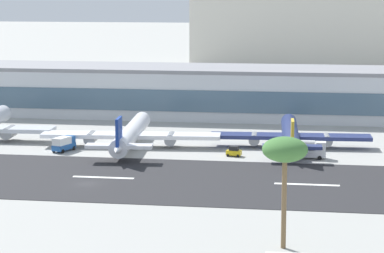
{
  "coord_description": "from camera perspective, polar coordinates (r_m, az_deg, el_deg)",
  "views": [
    {
      "loc": [
        42.48,
        -148.4,
        36.19
      ],
      "look_at": [
        13.28,
        42.79,
        4.16
      ],
      "focal_mm": 79.39,
      "sensor_mm": 36.0,
      "label": 1
    }
  ],
  "objects": [
    {
      "name": "ground_plane",
      "position": [
        158.55,
        -7.11,
        -3.87
      ],
      "size": [
        1400.0,
        1400.0,
        0.0
      ],
      "primitive_type": "plane",
      "color": "#9E9E99"
    },
    {
      "name": "runway_strip",
      "position": [
        163.78,
        -6.58,
        -3.41
      ],
      "size": [
        800.0,
        37.61,
        0.08
      ],
      "primitive_type": "cube",
      "color": "#262628",
      "rests_on": "ground_plane"
    },
    {
      "name": "runway_centreline_dash_4",
      "position": [
        163.32,
        -5.99,
        -3.42
      ],
      "size": [
        12.0,
        1.2,
        0.01
      ],
      "primitive_type": "cube",
      "color": "white",
      "rests_on": "runway_strip"
    },
    {
      "name": "runway_centreline_dash_5",
      "position": [
        158.18,
        7.73,
        -3.88
      ],
      "size": [
        12.0,
        1.2,
        0.01
      ],
      "primitive_type": "cube",
      "color": "white",
      "rests_on": "runway_strip"
    },
    {
      "name": "terminal_building",
      "position": [
        238.03,
        2.43,
        2.34
      ],
      "size": [
        210.73,
        24.79,
        13.91
      ],
      "color": "silver",
      "rests_on": "ground_plane"
    },
    {
      "name": "distant_hotel_block",
      "position": [
        383.6,
        8.48,
        6.75
      ],
      "size": [
        111.9,
        26.75,
        38.16
      ],
      "primitive_type": "cube",
      "color": "beige",
      "rests_on": "ground_plane"
    },
    {
      "name": "airliner_navy_tail_gate_1",
      "position": [
        192.53,
        -4.17,
        -0.55
      ],
      "size": [
        41.11,
        45.16,
        9.43
      ],
      "rotation": [
        0.0,
        0.0,
        1.65
      ],
      "color": "white",
      "rests_on": "ground_plane"
    },
    {
      "name": "airliner_gold_tail_gate_2",
      "position": [
        192.74,
        6.63,
        -0.62
      ],
      "size": [
        36.58,
        42.85,
        8.94
      ],
      "rotation": [
        0.0,
        0.0,
        1.63
      ],
      "color": "navy",
      "rests_on": "ground_plane"
    },
    {
      "name": "service_fuel_truck_0",
      "position": [
        181.82,
        7.66,
        -1.51
      ],
      "size": [
        8.5,
        2.88,
        3.95
      ],
      "rotation": [
        0.0,
        0.0,
        6.28
      ],
      "color": "white",
      "rests_on": "ground_plane"
    },
    {
      "name": "service_box_truck_1",
      "position": [
        190.2,
        -8.61,
        -1.13
      ],
      "size": [
        4.17,
        6.45,
        3.25
      ],
      "rotation": [
        0.0,
        0.0,
        1.25
      ],
      "color": "#23569E",
      "rests_on": "ground_plane"
    },
    {
      "name": "service_baggage_tug_2",
      "position": [
        182.87,
        2.83,
        -1.69
      ],
      "size": [
        3.4,
        2.29,
        2.2
      ],
      "rotation": [
        0.0,
        0.0,
        2.99
      ],
      "color": "gold",
      "rests_on": "ground_plane"
    },
    {
      "name": "palm_tree_1",
      "position": [
        117.23,
        6.26,
        -1.7
      ],
      "size": [
        6.32,
        6.32,
        15.8
      ],
      "color": "brown",
      "rests_on": "ground_plane"
    }
  ]
}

